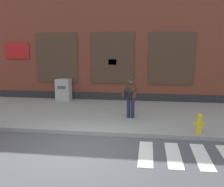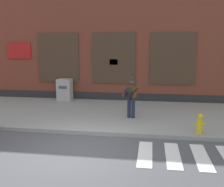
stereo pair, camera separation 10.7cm
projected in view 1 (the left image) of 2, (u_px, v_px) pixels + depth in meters
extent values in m
plane|color=#4C4C51|center=(81.00, 152.00, 7.82)|extent=(160.00, 160.00, 0.00)
cube|color=gray|center=(104.00, 114.00, 11.91)|extent=(28.00, 5.50, 0.15)
cube|color=brown|center=(117.00, 47.00, 16.00)|extent=(28.00, 4.00, 6.10)
cube|color=#28282B|center=(113.00, 98.00, 14.53)|extent=(28.00, 0.04, 0.55)
cube|color=#473323|center=(57.00, 58.00, 14.55)|extent=(2.34, 0.06, 2.73)
cube|color=black|center=(57.00, 58.00, 14.54)|extent=(2.22, 0.03, 2.61)
cube|color=#473323|center=(112.00, 58.00, 14.13)|extent=(2.34, 0.06, 2.73)
cube|color=black|center=(112.00, 58.00, 14.12)|extent=(2.22, 0.03, 2.61)
cube|color=#473323|center=(171.00, 59.00, 13.70)|extent=(2.34, 0.06, 2.73)
cube|color=black|center=(171.00, 59.00, 13.69)|extent=(2.22, 0.03, 2.61)
cube|color=red|center=(17.00, 51.00, 14.78)|extent=(1.40, 0.04, 0.90)
cube|color=yellow|center=(112.00, 62.00, 14.14)|extent=(0.44, 0.02, 0.30)
cube|color=silver|center=(146.00, 153.00, 7.71)|extent=(0.42, 1.90, 0.01)
cube|color=silver|center=(173.00, 155.00, 7.61)|extent=(0.42, 1.90, 0.01)
cube|color=silver|center=(202.00, 156.00, 7.50)|extent=(0.42, 1.90, 0.01)
cylinder|color=#1E233D|center=(133.00, 108.00, 10.89)|extent=(0.15, 0.15, 0.86)
cylinder|color=#1E233D|center=(129.00, 107.00, 10.95)|extent=(0.15, 0.15, 0.86)
cube|color=#4C2D19|center=(131.00, 91.00, 10.80)|extent=(0.43, 0.32, 0.56)
sphere|color=brown|center=(131.00, 82.00, 10.73)|extent=(0.22, 0.22, 0.22)
cylinder|color=#333338|center=(131.00, 80.00, 10.72)|extent=(0.27, 0.28, 0.02)
cylinder|color=#333338|center=(131.00, 79.00, 10.71)|extent=(0.18, 0.18, 0.09)
cylinder|color=#4C2D19|center=(136.00, 93.00, 10.62)|extent=(0.24, 0.51, 0.39)
cylinder|color=#4C2D19|center=(125.00, 92.00, 10.82)|extent=(0.24, 0.51, 0.39)
ellipsoid|color=black|center=(127.00, 93.00, 10.69)|extent=(0.38, 0.22, 0.44)
cylinder|color=black|center=(127.00, 93.00, 10.64)|extent=(0.09, 0.04, 0.09)
cylinder|color=brown|center=(133.00, 89.00, 10.53)|extent=(0.46, 0.18, 0.34)
cube|color=#ADADA8|center=(64.00, 90.00, 14.39)|extent=(0.76, 0.65, 1.17)
cube|color=#4C4C4C|center=(62.00, 87.00, 14.03)|extent=(0.46, 0.02, 0.16)
cylinder|color=gold|center=(199.00, 126.00, 9.00)|extent=(0.20, 0.20, 0.55)
sphere|color=gold|center=(200.00, 116.00, 8.94)|extent=(0.18, 0.18, 0.18)
cylinder|color=gold|center=(195.00, 124.00, 9.01)|extent=(0.10, 0.07, 0.07)
cylinder|color=gold|center=(204.00, 124.00, 8.97)|extent=(0.10, 0.07, 0.07)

